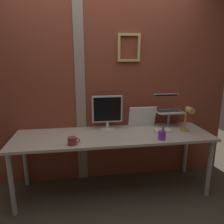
% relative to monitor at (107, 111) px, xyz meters
% --- Properties ---
extents(ground_plane, '(6.00, 6.00, 0.00)m').
position_rel_monitor_xyz_m(ground_plane, '(-0.08, -0.29, -0.98)').
color(ground_plane, '#4C4238').
extents(brick_wall_back, '(3.50, 0.16, 2.67)m').
position_rel_monitor_xyz_m(brick_wall_back, '(-0.08, 0.18, 0.36)').
color(brick_wall_back, brown).
rests_on(brick_wall_back, ground_plane).
extents(desk, '(2.32, 0.69, 0.74)m').
position_rel_monitor_xyz_m(desk, '(0.04, -0.22, -0.30)').
color(desk, beige).
rests_on(desk, ground_plane).
extents(monitor, '(0.38, 0.18, 0.43)m').
position_rel_monitor_xyz_m(monitor, '(0.00, 0.00, 0.00)').
color(monitor, silver).
rests_on(monitor, desk).
extents(laptop_stand, '(0.28, 0.22, 0.19)m').
position_rel_monitor_xyz_m(laptop_stand, '(0.82, 0.00, -0.11)').
color(laptop_stand, gray).
rests_on(laptop_stand, desk).
extents(laptop, '(0.35, 0.30, 0.23)m').
position_rel_monitor_xyz_m(laptop, '(0.82, 0.08, 0.01)').
color(laptop, silver).
rests_on(laptop, laptop_stand).
extents(whiteboard_panel, '(0.36, 0.10, 0.27)m').
position_rel_monitor_xyz_m(whiteboard_panel, '(0.47, 0.04, -0.10)').
color(whiteboard_panel, white).
rests_on(whiteboard_panel, desk).
extents(desk_lamp, '(0.12, 0.20, 0.32)m').
position_rel_monitor_xyz_m(desk_lamp, '(0.94, -0.28, -0.04)').
color(desk_lamp, tan).
rests_on(desk_lamp, desk).
extents(pen_cup, '(0.08, 0.08, 0.18)m').
position_rel_monitor_xyz_m(pen_cup, '(0.55, -0.47, -0.19)').
color(pen_cup, purple).
rests_on(pen_cup, desk).
extents(coffee_mug, '(0.13, 0.09, 0.08)m').
position_rel_monitor_xyz_m(coffee_mug, '(-0.43, -0.47, -0.20)').
color(coffee_mug, maroon).
rests_on(coffee_mug, desk).
extents(paper_clutter_stack, '(0.22, 0.17, 0.03)m').
position_rel_monitor_xyz_m(paper_clutter_stack, '(0.65, -0.22, -0.22)').
color(paper_clutter_stack, silver).
rests_on(paper_clutter_stack, desk).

